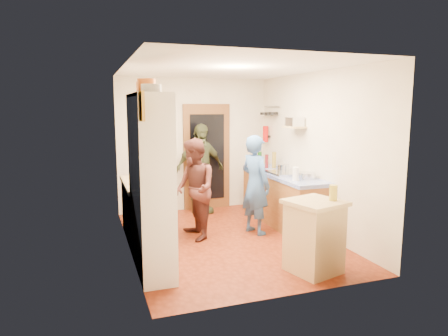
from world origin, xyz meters
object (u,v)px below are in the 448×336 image
person_left (195,189)px  person_back (201,169)px  person_hob (258,185)px  hutch_body (151,184)px  island_base (314,238)px  right_counter_base (283,200)px

person_left → person_back: 1.49m
person_hob → hutch_body: bearing=97.2°
hutch_body → island_base: (1.89, -0.72, -0.67)m
hutch_body → person_back: (1.33, 2.45, -0.23)m
hutch_body → island_base: hutch_body is taller
person_left → person_back: person_back is taller
right_counter_base → person_back: bearing=135.5°
right_counter_base → island_base: bearing=-106.9°
island_base → person_back: size_ratio=0.50×
person_hob → island_base: bearing=161.4°
hutch_body → person_back: size_ratio=1.27×
right_counter_base → person_back: size_ratio=1.27×
right_counter_base → hutch_body: bearing=-152.5°
hutch_body → island_base: size_ratio=2.56×
hutch_body → right_counter_base: hutch_body is taller
right_counter_base → person_hob: person_hob is taller
person_back → right_counter_base: bearing=-59.3°
island_base → person_hob: bearing=91.1°
right_counter_base → person_hob: 0.83m
hutch_body → person_hob: (1.86, 0.94, -0.30)m
person_left → right_counter_base: bearing=95.8°
person_hob → person_left: 1.02m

